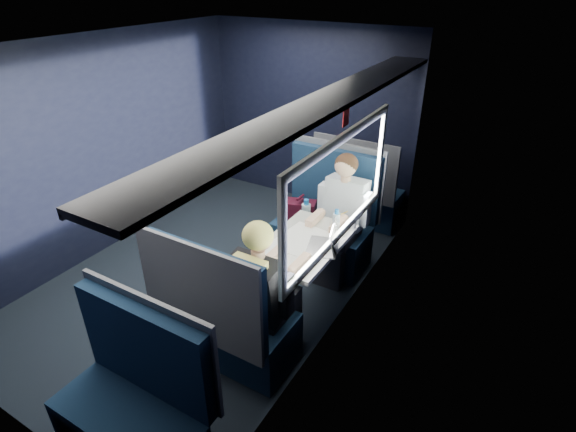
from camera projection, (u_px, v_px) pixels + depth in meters
The scene contains 13 objects.
ground at pixel (215, 274), 4.74m from camera, with size 2.80×4.20×0.01m, color black.
room_shell at pixel (204, 141), 4.02m from camera, with size 3.00×4.40×2.40m.
table at pixel (301, 248), 3.96m from camera, with size 0.62×1.00×0.74m.
seat_bay_near at pixel (324, 224), 4.82m from camera, with size 1.04×0.62×1.26m.
seat_bay_far at pixel (226, 321), 3.50m from camera, with size 1.04×0.62×1.26m.
seat_row_front at pixel (358, 193), 5.53m from camera, with size 1.04×0.51×1.16m.
seat_row_back at pixel (136, 409), 2.81m from camera, with size 1.04×0.51×1.16m.
man at pixel (341, 212), 4.44m from camera, with size 0.53×0.56×1.32m.
woman at pixel (263, 287), 3.37m from camera, with size 0.53×0.56×1.32m.
papers at pixel (299, 247), 3.83m from camera, with size 0.50×0.72×0.01m, color white.
laptop at pixel (328, 243), 3.77m from camera, with size 0.33×0.38×0.24m.
bottle_small at pixel (336, 222), 4.01m from camera, with size 0.07×0.07×0.23m.
cup at pixel (352, 224), 4.10m from camera, with size 0.07×0.07×0.09m, color white.
Camera 1 is at (2.62, -2.94, 2.82)m, focal length 28.00 mm.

